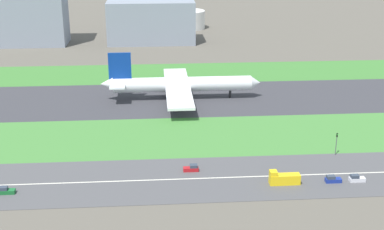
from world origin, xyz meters
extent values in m
plane|color=#5B564C|center=(0.00, 0.00, 0.00)|extent=(800.00, 800.00, 0.00)
cube|color=#38383D|center=(0.00, 0.00, 0.05)|extent=(280.00, 46.00, 0.10)
cube|color=#3D7A33|center=(0.00, 41.00, 0.05)|extent=(280.00, 36.00, 0.10)
cube|color=#427F38|center=(0.00, -41.00, 0.05)|extent=(280.00, 36.00, 0.10)
cube|color=#4C4C4F|center=(0.00, -73.00, 0.05)|extent=(280.00, 28.00, 0.10)
cube|color=silver|center=(0.00, -73.00, 0.11)|extent=(266.00, 0.50, 0.01)
cylinder|color=white|center=(-1.83, 0.00, 6.30)|extent=(56.00, 6.00, 6.00)
cone|color=white|center=(28.17, 0.00, 6.30)|extent=(4.00, 5.70, 5.70)
cone|color=white|center=(-32.33, 0.00, 7.10)|extent=(5.00, 5.40, 5.40)
cube|color=navy|center=(-26.83, 0.00, 14.30)|extent=(9.00, 0.80, 11.00)
cube|color=white|center=(-27.83, 0.00, 7.30)|extent=(6.00, 16.00, 0.60)
cube|color=white|center=(-3.83, 15.00, 5.10)|extent=(10.00, 26.00, 1.00)
cylinder|color=gray|center=(-2.83, 9.00, 2.90)|extent=(5.00, 3.20, 3.20)
cube|color=white|center=(-3.83, -15.00, 5.10)|extent=(10.00, 26.00, 1.00)
cylinder|color=gray|center=(-2.83, -9.00, 2.90)|extent=(5.00, 3.20, 3.20)
cylinder|color=black|center=(17.77, 0.00, 1.70)|extent=(1.00, 1.00, 3.20)
cylinder|color=black|center=(-5.83, 3.50, 1.70)|extent=(1.00, 1.00, 3.20)
cylinder|color=black|center=(-5.83, -3.50, 1.70)|extent=(1.00, 1.00, 3.20)
cube|color=#B2191E|center=(-3.44, -68.00, 0.65)|extent=(4.40, 1.80, 1.10)
cube|color=#333D4C|center=(-2.64, -68.00, 1.65)|extent=(2.20, 1.66, 0.90)
cube|color=silver|center=(42.09, -78.00, 0.65)|extent=(4.40, 1.80, 1.10)
cube|color=#333D4C|center=(41.29, -78.00, 1.65)|extent=(2.20, 1.66, 0.90)
cube|color=#19662D|center=(-53.08, -78.00, 0.65)|extent=(4.40, 1.80, 1.10)
cube|color=#333D4C|center=(-53.88, -78.00, 1.65)|extent=(2.20, 1.66, 0.90)
cube|color=yellow|center=(21.61, -78.00, 1.50)|extent=(8.40, 2.50, 2.80)
cube|color=yellow|center=(18.41, -78.00, 3.50)|extent=(2.00, 2.30, 1.20)
cube|color=navy|center=(35.34, -78.00, 0.65)|extent=(4.40, 1.80, 1.10)
cube|color=#333D4C|center=(34.54, -78.00, 1.65)|extent=(2.20, 1.66, 0.90)
cylinder|color=#4C4C51|center=(41.98, -60.00, 3.10)|extent=(0.24, 0.24, 6.00)
cube|color=black|center=(41.98, -60.00, 6.70)|extent=(0.36, 0.36, 1.20)
sphere|color=#19D826|center=(41.98, -60.20, 7.00)|extent=(0.24, 0.24, 0.24)
cube|color=gray|center=(-90.00, 114.00, 24.42)|extent=(50.92, 24.06, 48.83)
cube|color=gray|center=(-14.17, 114.00, 12.53)|extent=(52.02, 25.44, 25.06)
cylinder|color=silver|center=(9.86, 159.00, 6.14)|extent=(25.97, 25.97, 12.27)
camera|label=1|loc=(-13.53, -206.34, 66.83)|focal=49.55mm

